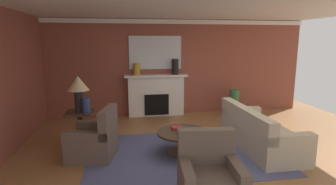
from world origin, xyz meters
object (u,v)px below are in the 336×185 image
at_px(fireplace, 156,96).
at_px(coffee_table, 183,137).
at_px(armchair_facing_fireplace, 210,182).
at_px(side_table, 81,125).
at_px(vase_mantel_left, 137,69).
at_px(table_lamp, 78,87).
at_px(armchair_near_window, 94,141).
at_px(vase_tall_corner, 234,102).
at_px(vase_on_side_table, 86,105).
at_px(vase_mantel_right, 175,67).
at_px(mantel_mirror, 155,53).
at_px(sofa, 259,134).

xyz_separation_m(fireplace, coffee_table, (0.17, -2.84, -0.23)).
height_order(armchair_facing_fireplace, side_table, armchair_facing_fireplace).
distance_m(coffee_table, vase_mantel_left, 3.06).
relative_size(table_lamp, vase_mantel_left, 2.22).
xyz_separation_m(armchair_near_window, vase_tall_corner, (3.76, 2.41, 0.07)).
xyz_separation_m(table_lamp, vase_tall_corner, (4.11, 1.66, -0.85)).
distance_m(vase_tall_corner, vase_on_side_table, 4.37).
bearing_deg(vase_mantel_right, side_table, -141.41).
relative_size(armchair_near_window, vase_mantel_right, 2.15).
bearing_deg(coffee_table, armchair_facing_fireplace, -89.90).
distance_m(mantel_mirror, coffee_table, 3.32).
relative_size(sofa, armchair_facing_fireplace, 2.21).
bearing_deg(sofa, armchair_facing_fireplace, -133.11).
relative_size(sofa, side_table, 3.00).
xyz_separation_m(fireplace, table_lamp, (-1.84, -1.96, 0.66)).
bearing_deg(armchair_near_window, side_table, 114.81).
distance_m(armchair_near_window, vase_on_side_table, 0.86).
relative_size(fireplace, side_table, 2.57).
height_order(vase_mantel_right, vase_on_side_table, vase_mantel_right).
height_order(fireplace, side_table, fireplace).
height_order(table_lamp, vase_on_side_table, table_lamp).
relative_size(mantel_mirror, coffee_table, 1.50).
height_order(armchair_facing_fireplace, vase_mantel_right, vase_mantel_right).
xyz_separation_m(coffee_table, side_table, (-2.01, 0.88, 0.06)).
bearing_deg(mantel_mirror, coffee_table, -86.75).
bearing_deg(coffee_table, sofa, 1.11).
distance_m(mantel_mirror, vase_tall_corner, 2.72).
bearing_deg(vase_tall_corner, coffee_table, -129.60).
distance_m(armchair_near_window, vase_tall_corner, 4.47).
bearing_deg(vase_mantel_right, armchair_near_window, -127.48).
height_order(side_table, vase_on_side_table, vase_on_side_table).
height_order(mantel_mirror, armchair_facing_fireplace, mantel_mirror).
xyz_separation_m(vase_mantel_left, vase_tall_corner, (2.82, -0.25, -1.00)).
distance_m(sofa, vase_on_side_table, 3.56).
height_order(side_table, vase_tall_corner, vase_tall_corner).
xyz_separation_m(mantel_mirror, side_table, (-1.84, -2.08, -1.42)).
xyz_separation_m(coffee_table, table_lamp, (-2.01, 0.88, 0.89)).
relative_size(coffee_table, vase_mantel_left, 2.95).
height_order(fireplace, sofa, fireplace).
height_order(vase_mantel_left, vase_tall_corner, vase_mantel_left).
xyz_separation_m(vase_mantel_left, vase_on_side_table, (-1.14, -2.03, -0.52)).
distance_m(fireplace, vase_tall_corner, 2.30).
xyz_separation_m(fireplace, vase_tall_corner, (2.27, -0.30, -0.19)).
bearing_deg(vase_mantel_left, armchair_near_window, -109.49).
bearing_deg(fireplace, vase_on_side_table, -129.15).
xyz_separation_m(armchair_facing_fireplace, vase_tall_corner, (2.10, 4.19, 0.07)).
bearing_deg(armchair_facing_fireplace, side_table, 128.50).
bearing_deg(coffee_table, armchair_near_window, 175.62).
bearing_deg(side_table, vase_tall_corner, 21.97).
distance_m(armchair_facing_fireplace, coffee_table, 1.65).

